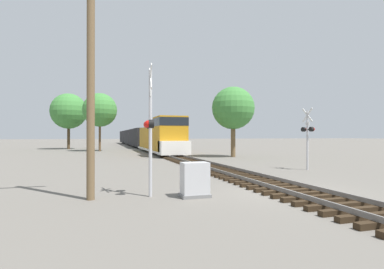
% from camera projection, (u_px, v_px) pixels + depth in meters
% --- Properties ---
extents(ground_plane, '(400.00, 400.00, 0.00)m').
position_uv_depth(ground_plane, '(288.00, 192.00, 11.60)').
color(ground_plane, '#666059').
extents(rail_track_bed, '(2.60, 160.00, 0.31)m').
position_uv_depth(rail_track_bed, '(288.00, 189.00, 11.60)').
color(rail_track_bed, black).
rests_on(rail_track_bed, ground).
extents(freight_train, '(3.02, 66.90, 4.20)m').
position_uv_depth(freight_train, '(137.00, 137.00, 59.94)').
color(freight_train, '#B77A14').
rests_on(freight_train, ground).
extents(crossing_signal_near, '(0.39, 1.01, 4.72)m').
position_uv_depth(crossing_signal_near, '(150.00, 125.00, 10.74)').
color(crossing_signal_near, '#B7B7BC').
rests_on(crossing_signal_near, ground).
extents(crossing_signal_far, '(0.38, 1.01, 3.97)m').
position_uv_depth(crossing_signal_far, '(308.00, 133.00, 19.15)').
color(crossing_signal_far, '#B7B7BC').
rests_on(crossing_signal_far, ground).
extents(relay_cabinet, '(1.04, 0.71, 1.24)m').
position_uv_depth(relay_cabinet, '(195.00, 180.00, 10.68)').
color(relay_cabinet, slate).
rests_on(relay_cabinet, ground).
extents(utility_pole, '(1.80, 0.27, 8.52)m').
position_uv_depth(utility_pole, '(91.00, 71.00, 10.23)').
color(utility_pole, brown).
rests_on(utility_pole, ground).
extents(tree_far_right, '(4.38, 4.38, 7.23)m').
position_uv_depth(tree_far_right, '(233.00, 108.00, 30.78)').
color(tree_far_right, brown).
rests_on(tree_far_right, ground).
extents(tree_mid_background, '(4.76, 4.76, 8.22)m').
position_uv_depth(tree_mid_background, '(100.00, 110.00, 42.30)').
color(tree_mid_background, brown).
rests_on(tree_mid_background, ground).
extents(tree_deep_background, '(5.75, 5.75, 9.06)m').
position_uv_depth(tree_deep_background, '(69.00, 111.00, 48.63)').
color(tree_deep_background, '#473521').
rests_on(tree_deep_background, ground).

